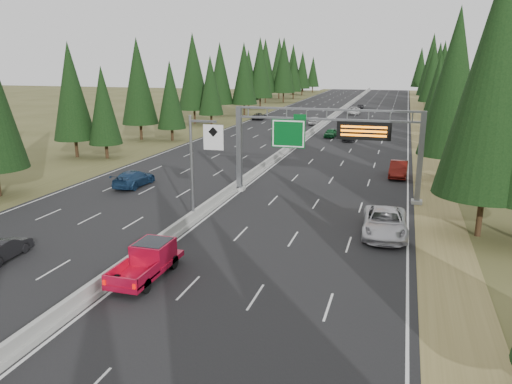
% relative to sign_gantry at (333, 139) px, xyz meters
% --- Properties ---
extents(road, '(32.00, 260.00, 0.08)m').
position_rel_sign_gantry_xyz_m(road, '(-8.92, 45.12, -5.23)').
color(road, black).
rests_on(road, ground).
extents(shoulder_right, '(3.60, 260.00, 0.06)m').
position_rel_sign_gantry_xyz_m(shoulder_right, '(8.88, 45.12, -5.24)').
color(shoulder_right, olive).
rests_on(shoulder_right, ground).
extents(shoulder_left, '(3.60, 260.00, 0.06)m').
position_rel_sign_gantry_xyz_m(shoulder_left, '(-26.72, 45.12, -5.24)').
color(shoulder_left, '#43441F').
rests_on(shoulder_left, ground).
extents(median_barrier, '(0.70, 260.00, 0.85)m').
position_rel_sign_gantry_xyz_m(median_barrier, '(-8.92, 45.12, -4.85)').
color(median_barrier, gray).
rests_on(median_barrier, road).
extents(sign_gantry, '(16.75, 0.98, 7.80)m').
position_rel_sign_gantry_xyz_m(sign_gantry, '(0.00, 0.00, 0.00)').
color(sign_gantry, slate).
rests_on(sign_gantry, road).
extents(hov_sign_pole, '(2.80, 0.50, 8.00)m').
position_rel_sign_gantry_xyz_m(hov_sign_pole, '(-8.33, -9.92, -0.54)').
color(hov_sign_pole, slate).
rests_on(hov_sign_pole, road).
extents(tree_row_right, '(11.60, 240.66, 18.84)m').
position_rel_sign_gantry_xyz_m(tree_row_right, '(13.10, 27.29, 4.38)').
color(tree_row_right, black).
rests_on(tree_row_right, ground).
extents(tree_row_left, '(12.01, 239.92, 18.99)m').
position_rel_sign_gantry_xyz_m(tree_row_left, '(-31.21, 45.38, 4.04)').
color(tree_row_left, black).
rests_on(tree_row_left, ground).
extents(silver_minivan, '(3.33, 6.62, 1.80)m').
position_rel_sign_gantry_xyz_m(silver_minivan, '(4.98, -8.77, -4.29)').
color(silver_minivan, silver).
rests_on(silver_minivan, road).
extents(red_pickup, '(2.01, 5.63, 1.84)m').
position_rel_sign_gantry_xyz_m(red_pickup, '(-7.42, -19.41, -4.17)').
color(red_pickup, black).
rests_on(red_pickup, road).
extents(car_ahead_green, '(1.87, 4.09, 1.36)m').
position_rel_sign_gantry_xyz_m(car_ahead_green, '(-5.25, 36.10, -4.51)').
color(car_ahead_green, '#135427').
rests_on(car_ahead_green, road).
extents(car_ahead_dkred, '(1.92, 5.07, 1.65)m').
position_rel_sign_gantry_xyz_m(car_ahead_dkred, '(5.58, 10.12, -4.36)').
color(car_ahead_dkred, '#56100C').
rests_on(car_ahead_dkred, road).
extents(car_ahead_dkgrey, '(2.37, 4.89, 1.37)m').
position_rel_sign_gantry_xyz_m(car_ahead_dkgrey, '(-2.18, 33.50, -4.50)').
color(car_ahead_dkgrey, black).
rests_on(car_ahead_dkgrey, road).
extents(car_ahead_white, '(2.78, 5.84, 1.61)m').
position_rel_sign_gantry_xyz_m(car_ahead_white, '(-5.31, 72.76, -4.39)').
color(car_ahead_white, silver).
rests_on(car_ahead_white, road).
extents(car_ahead_far, '(1.51, 3.73, 1.27)m').
position_rel_sign_gantry_xyz_m(car_ahead_far, '(-5.07, 86.09, -4.55)').
color(car_ahead_far, black).
rests_on(car_ahead_far, road).
extents(car_onc_near, '(1.67, 4.10, 1.32)m').
position_rel_sign_gantry_xyz_m(car_onc_near, '(-17.13, -19.88, -4.53)').
color(car_onc_near, black).
rests_on(car_onc_near, road).
extents(car_onc_blue, '(2.26, 5.40, 1.56)m').
position_rel_sign_gantry_xyz_m(car_onc_blue, '(-18.82, -1.31, -4.41)').
color(car_onc_blue, navy).
rests_on(car_onc_blue, road).
extents(car_onc_white, '(2.21, 4.78, 1.59)m').
position_rel_sign_gantry_xyz_m(car_onc_white, '(-10.42, 51.35, -4.40)').
color(car_onc_white, '#B2B2B2').
rests_on(car_onc_white, road).
extents(car_onc_far, '(2.37, 4.92, 1.35)m').
position_rel_sign_gantry_xyz_m(car_onc_far, '(-22.98, 56.67, -4.51)').
color(car_onc_far, '#232325').
rests_on(car_onc_far, road).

